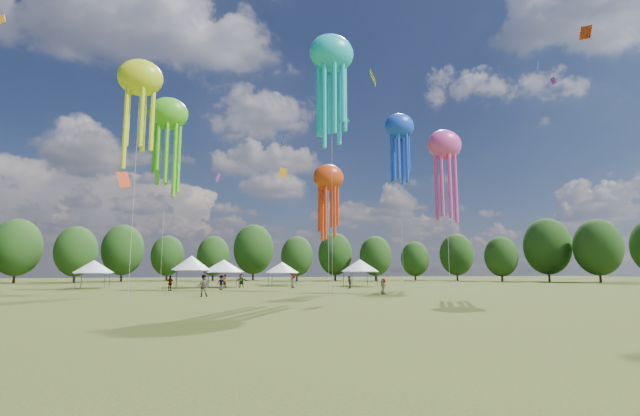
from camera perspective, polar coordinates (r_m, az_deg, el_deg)
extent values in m
plane|color=#384416|center=(14.32, 24.77, -16.38)|extent=(300.00, 300.00, 0.00)
imported|color=gray|center=(42.13, -14.45, -9.41)|extent=(1.01, 0.83, 1.93)
imported|color=gray|center=(60.99, -3.37, -9.17)|extent=(0.85, 1.00, 1.74)
imported|color=gray|center=(59.71, 3.68, -9.27)|extent=(0.61, 0.78, 1.58)
imported|color=gray|center=(56.35, -12.26, -9.12)|extent=(1.28, 1.02, 1.73)
imported|color=gray|center=(55.69, -18.29, -8.92)|extent=(1.08, 0.93, 1.74)
imported|color=gray|center=(63.33, -9.81, -8.96)|extent=(1.81, 1.14, 1.87)
imported|color=gray|center=(61.19, -11.88, -8.99)|extent=(0.76, 0.78, 1.80)
imported|color=gray|center=(45.24, 7.96, -9.72)|extent=(0.79, 0.88, 1.52)
cylinder|color=#47474C|center=(65.79, -28.39, -8.08)|extent=(0.08, 0.08, 1.92)
cylinder|color=#47474C|center=(69.18, -27.75, -8.06)|extent=(0.08, 0.08, 1.92)
cylinder|color=#47474C|center=(65.13, -25.38, -8.28)|extent=(0.08, 0.08, 1.92)
cylinder|color=#47474C|center=(68.55, -24.89, -8.24)|extent=(0.08, 0.08, 1.92)
cube|color=white|center=(67.13, -26.55, -7.31)|extent=(3.87, 3.87, 0.10)
cone|color=white|center=(67.13, -26.50, -6.57)|extent=(5.03, 5.03, 1.64)
cylinder|color=#47474C|center=(62.61, -17.61, -8.55)|extent=(0.08, 0.08, 2.26)
cylinder|color=#47474C|center=(66.26, -17.50, -8.49)|extent=(0.08, 0.08, 2.26)
cylinder|color=#47474C|center=(62.59, -14.23, -8.67)|extent=(0.08, 0.08, 2.26)
cylinder|color=#47474C|center=(66.24, -14.30, -8.61)|extent=(0.08, 0.08, 2.26)
cube|color=white|center=(64.39, -15.87, -7.53)|extent=(4.05, 4.05, 0.10)
cone|color=white|center=(64.40, -15.84, -6.63)|extent=(5.27, 5.27, 1.94)
cylinder|color=#47474C|center=(63.09, -13.78, -8.80)|extent=(0.08, 0.08, 1.99)
cylinder|color=#47474C|center=(67.11, -13.89, -8.73)|extent=(0.08, 0.08, 1.99)
cylinder|color=#47474C|center=(63.35, -10.10, -8.90)|extent=(0.08, 0.08, 1.99)
cylinder|color=#47474C|center=(67.35, -10.43, -8.82)|extent=(0.08, 0.08, 1.99)
cube|color=white|center=(65.18, -12.03, -7.90)|extent=(4.42, 4.42, 0.10)
cone|color=white|center=(65.18, -12.00, -7.10)|extent=(5.75, 5.75, 1.71)
cylinder|color=#47474C|center=(68.03, -6.01, -8.94)|extent=(0.08, 0.08, 1.88)
cylinder|color=#47474C|center=(71.57, -6.50, -8.88)|extent=(0.08, 0.08, 1.88)
cylinder|color=#47474C|center=(68.72, -3.03, -8.96)|extent=(0.08, 0.08, 1.88)
cylinder|color=#47474C|center=(72.23, -3.65, -8.90)|extent=(0.08, 0.08, 1.88)
cube|color=white|center=(70.10, -4.79, -8.12)|extent=(3.99, 3.99, 0.10)
cone|color=white|center=(70.10, -4.78, -7.41)|extent=(5.19, 5.19, 1.61)
cylinder|color=#47474C|center=(65.73, 4.04, -8.92)|extent=(0.08, 0.08, 2.08)
cylinder|color=#47474C|center=(69.37, 2.97, -8.87)|extent=(0.08, 0.08, 2.08)
cylinder|color=#47474C|center=(67.11, 7.18, -8.86)|extent=(0.08, 0.08, 2.08)
cylinder|color=#47474C|center=(70.68, 5.96, -8.82)|extent=(0.08, 0.08, 2.08)
cube|color=white|center=(68.18, 5.03, -7.95)|extent=(4.25, 4.25, 0.10)
cone|color=white|center=(68.19, 5.02, -7.16)|extent=(5.52, 5.52, 1.78)
ellipsoid|color=#DDF519|center=(44.63, -21.58, 14.95)|extent=(3.85, 2.69, 3.27)
cylinder|color=beige|center=(41.95, -22.24, 2.75)|extent=(0.03, 0.03, 19.17)
ellipsoid|color=#19CAD8|center=(52.14, 1.46, 18.81)|extent=(4.90, 3.43, 4.17)
cylinder|color=beige|center=(47.78, 1.52, 4.91)|extent=(0.03, 0.03, 25.69)
ellipsoid|color=#E944A2|center=(46.29, 15.33, 7.67)|extent=(3.47, 2.43, 2.95)
cylinder|color=beige|center=(44.94, 15.67, -1.25)|extent=(0.03, 0.03, 14.45)
ellipsoid|color=#54D022|center=(56.08, -18.46, 11.18)|extent=(4.39, 3.07, 3.73)
cylinder|color=beige|center=(53.71, -18.93, 0.93)|extent=(0.03, 0.03, 20.19)
ellipsoid|color=red|center=(49.63, 1.06, 3.86)|extent=(3.41, 2.39, 2.90)
cylinder|color=beige|center=(48.75, 1.08, -3.27)|extent=(0.03, 0.03, 12.37)
ellipsoid|color=blue|center=(73.73, 9.95, 10.08)|extent=(4.76, 3.33, 4.05)
cylinder|color=beige|center=(70.93, 10.18, 0.48)|extent=(0.03, 0.03, 24.84)
cube|color=blue|center=(72.54, -4.64, 8.78)|extent=(0.68, 1.77, 2.15)
cube|color=#19CAD8|center=(80.00, 3.51, 10.91)|extent=(0.80, 0.47, 0.80)
cube|color=#9F30D6|center=(63.60, -12.66, 3.74)|extent=(0.75, 0.82, 1.17)
cube|color=red|center=(51.23, 30.35, 18.46)|extent=(0.61, 1.05, 1.41)
cube|color=blue|center=(63.42, 25.63, 15.74)|extent=(1.16, 1.00, 1.73)
cube|color=red|center=(77.79, -23.40, 3.28)|extent=(2.27, 1.19, 2.83)
cube|color=orange|center=(59.07, -35.18, 18.77)|extent=(1.23, 0.66, 1.42)
cube|color=#DDF519|center=(64.85, 6.65, 15.90)|extent=(1.25, 1.84, 1.97)
cube|color=blue|center=(70.46, 16.31, 7.37)|extent=(1.37, 1.48, 2.10)
cube|color=#E944A2|center=(88.89, 9.31, 4.93)|extent=(0.57, 1.86, 1.99)
cube|color=#9F30D6|center=(68.79, 27.23, 14.03)|extent=(0.40, 0.83, 0.97)
cube|color=orange|center=(60.85, -4.67, 4.43)|extent=(1.26, 0.41, 1.47)
cylinder|color=#38281C|center=(101.47, -33.96, -6.85)|extent=(0.44, 0.44, 3.41)
ellipsoid|color=#214416|center=(101.56, -33.75, -4.10)|extent=(8.53, 8.53, 10.66)
cylinder|color=#38281C|center=(98.33, -28.43, -7.35)|extent=(0.44, 0.44, 3.07)
ellipsoid|color=#214416|center=(98.39, -28.27, -4.79)|extent=(7.66, 7.66, 9.58)
cylinder|color=#38281C|center=(105.24, -23.63, -7.51)|extent=(0.44, 0.44, 3.43)
ellipsoid|color=#214416|center=(105.33, -23.48, -4.83)|extent=(8.58, 8.58, 10.73)
cylinder|color=#38281C|center=(110.02, -18.67, -7.87)|extent=(0.44, 0.44, 2.95)
ellipsoid|color=#214416|center=(110.06, -18.58, -5.66)|extent=(7.37, 7.37, 9.21)
cylinder|color=#38281C|center=(106.05, -13.30, -8.10)|extent=(0.44, 0.44, 2.89)
ellipsoid|color=#214416|center=(106.10, -13.23, -5.85)|extent=(7.23, 7.23, 9.04)
cylinder|color=#38281C|center=(111.27, -8.39, -7.96)|extent=(0.44, 0.44, 3.84)
ellipsoid|color=#214416|center=(111.38, -8.33, -5.12)|extent=(9.60, 9.60, 11.99)
cylinder|color=#38281C|center=(101.79, -2.93, -8.33)|extent=(0.44, 0.44, 2.84)
ellipsoid|color=#214416|center=(101.84, -2.91, -6.03)|extent=(7.11, 7.11, 8.89)
cylinder|color=#38281C|center=(106.82, 1.92, -8.22)|extent=(0.44, 0.44, 3.16)
ellipsoid|color=#214416|center=(106.89, 1.91, -5.79)|extent=(7.91, 7.91, 9.88)
cylinder|color=#38281C|center=(104.06, 7.01, -8.26)|extent=(0.44, 0.44, 2.88)
ellipsoid|color=#214416|center=(104.11, 6.97, -5.98)|extent=(7.21, 7.21, 9.01)
cylinder|color=#38281C|center=(110.38, 11.87, -8.19)|extent=(0.44, 0.44, 2.63)
ellipsoid|color=#214416|center=(110.42, 11.81, -6.23)|extent=(6.57, 6.57, 8.22)
cylinder|color=#38281C|center=(111.79, 16.84, -7.89)|extent=(0.44, 0.44, 3.13)
ellipsoid|color=#214416|center=(111.85, 16.75, -5.59)|extent=(7.81, 7.81, 9.77)
cylinder|color=#38281C|center=(103.76, 21.86, -7.80)|extent=(0.44, 0.44, 2.72)
ellipsoid|color=#214416|center=(103.80, 21.75, -5.65)|extent=(6.80, 6.80, 8.50)
cylinder|color=#38281C|center=(107.47, 26.78, -7.22)|extent=(0.44, 0.44, 3.81)
ellipsoid|color=#214416|center=(107.59, 26.60, -4.31)|extent=(9.52, 9.52, 11.90)
cylinder|color=#38281C|center=(103.49, 31.68, -6.99)|extent=(0.44, 0.44, 3.51)
ellipsoid|color=#214416|center=(103.58, 31.48, -4.20)|extent=(8.78, 8.78, 10.97)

